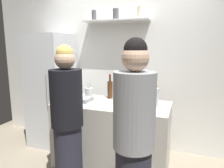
% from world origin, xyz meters
% --- Properties ---
extents(back_wall_assembly, '(4.80, 0.32, 2.60)m').
position_xyz_m(back_wall_assembly, '(-0.00, 1.25, 1.30)').
color(back_wall_assembly, white).
rests_on(back_wall_assembly, ground).
extents(refrigerator, '(0.61, 0.64, 1.79)m').
position_xyz_m(refrigerator, '(-1.15, 0.85, 0.90)').
color(refrigerator, silver).
rests_on(refrigerator, ground).
extents(counter, '(1.46, 0.70, 0.88)m').
position_xyz_m(counter, '(0.03, 0.50, 0.44)').
color(counter, '#B7B2A8').
rests_on(counter, ground).
extents(baking_pan, '(0.34, 0.24, 0.05)m').
position_xyz_m(baking_pan, '(-0.43, 0.45, 0.91)').
color(baking_pan, gray).
rests_on(baking_pan, counter).
extents(utensil_holder, '(0.11, 0.11, 0.23)m').
position_xyz_m(utensil_holder, '(-0.39, 0.71, 0.95)').
color(utensil_holder, '#B2B2B7').
rests_on(utensil_holder, counter).
extents(wine_bottle_pale_glass, '(0.07, 0.07, 0.28)m').
position_xyz_m(wine_bottle_pale_glass, '(-0.57, 0.65, 0.99)').
color(wine_bottle_pale_glass, '#B2BFB2').
rests_on(wine_bottle_pale_glass, counter).
extents(wine_bottle_amber_glass, '(0.07, 0.07, 0.34)m').
position_xyz_m(wine_bottle_amber_glass, '(-0.08, 0.73, 1.01)').
color(wine_bottle_amber_glass, '#472814').
rests_on(wine_bottle_amber_glass, counter).
extents(water_bottle_plastic, '(0.09, 0.09, 0.27)m').
position_xyz_m(water_bottle_plastic, '(0.57, 0.56, 1.00)').
color(water_bottle_plastic, silver).
rests_on(water_bottle_plastic, counter).
extents(person_blonde, '(0.34, 0.34, 1.62)m').
position_xyz_m(person_blonde, '(-0.26, -0.10, 0.80)').
color(person_blonde, '#262633').
rests_on(person_blonde, ground).
extents(person_grey_hoodie, '(0.34, 0.34, 1.67)m').
position_xyz_m(person_grey_hoodie, '(0.54, -0.38, 0.83)').
color(person_grey_hoodie, '#262633').
rests_on(person_grey_hoodie, ground).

